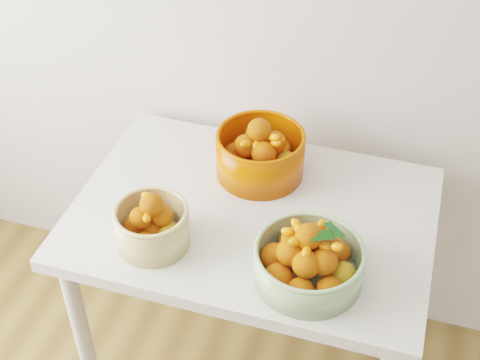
{
  "coord_description": "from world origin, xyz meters",
  "views": [
    {
      "loc": [
        0.03,
        0.28,
        2.03
      ],
      "look_at": [
        -0.35,
        1.53,
        0.92
      ],
      "focal_mm": 50.0,
      "sensor_mm": 36.0,
      "label": 1
    }
  ],
  "objects_px": {
    "bowl_cream": "(152,225)",
    "bowl_orange": "(260,153)",
    "bowl_green": "(308,260)",
    "table": "(252,236)"
  },
  "relations": [
    {
      "from": "bowl_cream",
      "to": "bowl_orange",
      "type": "height_order",
      "value": "bowl_orange"
    },
    {
      "from": "bowl_green",
      "to": "bowl_orange",
      "type": "xyz_separation_m",
      "value": [
        -0.23,
        0.36,
        0.01
      ]
    },
    {
      "from": "bowl_orange",
      "to": "bowl_cream",
      "type": "bearing_deg",
      "value": -117.58
    },
    {
      "from": "table",
      "to": "bowl_green",
      "type": "distance_m",
      "value": 0.32
    },
    {
      "from": "table",
      "to": "bowl_orange",
      "type": "distance_m",
      "value": 0.24
    },
    {
      "from": "bowl_green",
      "to": "table",
      "type": "bearing_deg",
      "value": 135.81
    },
    {
      "from": "bowl_orange",
      "to": "bowl_green",
      "type": "bearing_deg",
      "value": -58.22
    },
    {
      "from": "table",
      "to": "bowl_orange",
      "type": "xyz_separation_m",
      "value": [
        -0.03,
        0.17,
        0.17
      ]
    },
    {
      "from": "bowl_cream",
      "to": "bowl_green",
      "type": "relative_size",
      "value": 0.63
    },
    {
      "from": "bowl_cream",
      "to": "bowl_green",
      "type": "xyz_separation_m",
      "value": [
        0.41,
        -0.0,
        -0.0
      ]
    }
  ]
}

